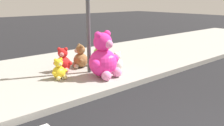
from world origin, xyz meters
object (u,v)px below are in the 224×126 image
at_px(plush_lime, 98,57).
at_px(plush_brown, 80,58).
at_px(sign_pole, 88,11).
at_px(plush_yellow, 59,71).
at_px(plush_red, 63,62).
at_px(plush_white, 117,63).
at_px(plush_pink_large, 104,59).

height_order(plush_lime, plush_brown, plush_brown).
bearing_deg(sign_pole, plush_yellow, 178.62).
height_order(plush_red, plush_white, plush_red).
relative_size(sign_pole, plush_pink_large, 2.63).
bearing_deg(plush_yellow, plush_white, -11.44).
relative_size(plush_pink_large, plush_yellow, 2.21).
bearing_deg(sign_pole, plush_pink_large, -84.26).
height_order(plush_red, plush_yellow, plush_red).
distance_m(plush_yellow, plush_lime, 1.66).
bearing_deg(plush_pink_large, plush_lime, 59.97).
bearing_deg(plush_red, plush_white, -34.49).
height_order(plush_pink_large, plush_yellow, plush_pink_large).
bearing_deg(plush_brown, plush_white, -53.47).
bearing_deg(plush_white, plush_brown, 126.53).
bearing_deg(plush_red, plush_pink_large, -63.25).
relative_size(sign_pole, plush_red, 4.63).
bearing_deg(plush_yellow, plush_brown, 29.61).
distance_m(sign_pole, plush_lime, 1.67).
xyz_separation_m(plush_pink_large, plush_white, (0.70, 0.27, -0.27)).
xyz_separation_m(plush_red, plush_yellow, (-0.42, -0.54, -0.06)).
bearing_deg(plush_red, plush_yellow, -127.80).
bearing_deg(plush_pink_large, plush_brown, 88.96).
bearing_deg(plush_pink_large, sign_pole, 95.74).
bearing_deg(plush_white, plush_lime, 96.80).
xyz_separation_m(sign_pole, plush_pink_large, (0.06, -0.59, -1.21)).
height_order(plush_pink_large, plush_brown, plush_pink_large).
height_order(plush_yellow, plush_lime, plush_lime).
xyz_separation_m(plush_yellow, plush_white, (1.69, -0.34, -0.01)).
height_order(sign_pole, plush_pink_large, sign_pole).
relative_size(plush_yellow, plush_lime, 0.93).
height_order(sign_pole, plush_yellow, sign_pole).
height_order(plush_yellow, plush_white, plush_yellow).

